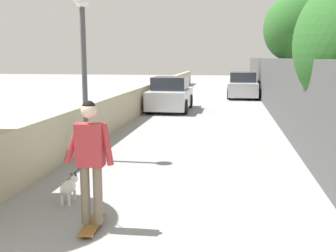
{
  "coord_description": "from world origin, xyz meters",
  "views": [
    {
      "loc": [
        -2.37,
        -0.99,
        2.4
      ],
      "look_at": [
        5.85,
        0.27,
        1.0
      ],
      "focal_mm": 43.47,
      "sensor_mm": 36.0,
      "label": 1
    }
  ],
  "objects_px": {
    "person_skateboarder": "(90,153)",
    "car_near": "(170,95)",
    "dog": "(69,187)",
    "skateboard": "(93,224)",
    "lamp_post": "(83,45)",
    "car_far": "(242,86)",
    "tree_right_near": "(291,28)"
  },
  "relations": [
    {
      "from": "dog",
      "to": "tree_right_near",
      "type": "bearing_deg",
      "value": -20.01
    },
    {
      "from": "lamp_post",
      "to": "car_far",
      "type": "height_order",
      "value": "lamp_post"
    },
    {
      "from": "tree_right_near",
      "to": "car_far",
      "type": "relative_size",
      "value": 1.25
    },
    {
      "from": "car_near",
      "to": "person_skateboarder",
      "type": "bearing_deg",
      "value": -176.4
    },
    {
      "from": "lamp_post",
      "to": "skateboard",
      "type": "relative_size",
      "value": 4.78
    },
    {
      "from": "car_far",
      "to": "lamp_post",
      "type": "bearing_deg",
      "value": 166.04
    },
    {
      "from": "person_skateboarder",
      "to": "car_far",
      "type": "distance_m",
      "value": 20.17
    },
    {
      "from": "tree_right_near",
      "to": "person_skateboarder",
      "type": "relative_size",
      "value": 3.13
    },
    {
      "from": "lamp_post",
      "to": "skateboard",
      "type": "xyz_separation_m",
      "value": [
        -3.75,
        -1.43,
        -2.62
      ]
    },
    {
      "from": "car_far",
      "to": "dog",
      "type": "bearing_deg",
      "value": 169.99
    },
    {
      "from": "person_skateboarder",
      "to": "dog",
      "type": "distance_m",
      "value": 1.49
    },
    {
      "from": "car_near",
      "to": "car_far",
      "type": "height_order",
      "value": "same"
    },
    {
      "from": "tree_right_near",
      "to": "car_near",
      "type": "relative_size",
      "value": 1.43
    },
    {
      "from": "car_near",
      "to": "tree_right_near",
      "type": "bearing_deg",
      "value": -62.24
    },
    {
      "from": "skateboard",
      "to": "car_far",
      "type": "xyz_separation_m",
      "value": [
        20.0,
        -2.61,
        0.65
      ]
    },
    {
      "from": "person_skateboarder",
      "to": "car_near",
      "type": "relative_size",
      "value": 0.46
    },
    {
      "from": "tree_right_near",
      "to": "car_far",
      "type": "distance_m",
      "value": 5.4
    },
    {
      "from": "car_far",
      "to": "person_skateboarder",
      "type": "bearing_deg",
      "value": 172.56
    },
    {
      "from": "lamp_post",
      "to": "car_far",
      "type": "distance_m",
      "value": 16.86
    },
    {
      "from": "dog",
      "to": "person_skateboarder",
      "type": "bearing_deg",
      "value": -142.73
    },
    {
      "from": "dog",
      "to": "car_far",
      "type": "bearing_deg",
      "value": -10.01
    },
    {
      "from": "lamp_post",
      "to": "dog",
      "type": "bearing_deg",
      "value": -166.11
    },
    {
      "from": "lamp_post",
      "to": "skateboard",
      "type": "height_order",
      "value": "lamp_post"
    },
    {
      "from": "skateboard",
      "to": "person_skateboarder",
      "type": "relative_size",
      "value": 0.46
    },
    {
      "from": "car_near",
      "to": "lamp_post",
      "type": "bearing_deg",
      "value": 176.37
    },
    {
      "from": "skateboard",
      "to": "car_near",
      "type": "bearing_deg",
      "value": 3.6
    },
    {
      "from": "dog",
      "to": "car_near",
      "type": "distance_m",
      "value": 12.23
    },
    {
      "from": "tree_right_near",
      "to": "dog",
      "type": "bearing_deg",
      "value": 159.99
    },
    {
      "from": "lamp_post",
      "to": "car_near",
      "type": "bearing_deg",
      "value": -3.63
    },
    {
      "from": "tree_right_near",
      "to": "skateboard",
      "type": "distance_m",
      "value": 17.26
    },
    {
      "from": "person_skateboarder",
      "to": "dog",
      "type": "height_order",
      "value": "person_skateboarder"
    },
    {
      "from": "car_far",
      "to": "car_near",
      "type": "bearing_deg",
      "value": 153.15
    }
  ]
}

